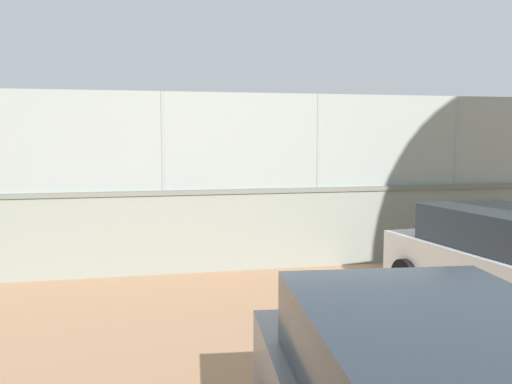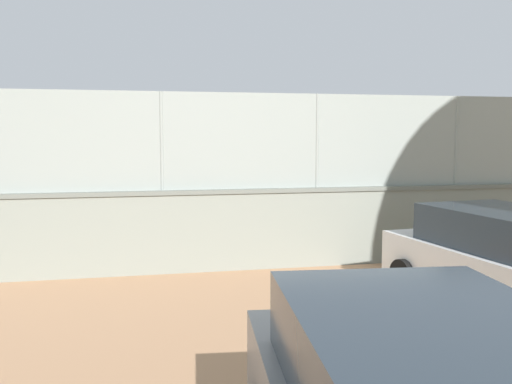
% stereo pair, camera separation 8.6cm
% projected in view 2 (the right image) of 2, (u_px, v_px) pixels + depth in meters
% --- Properties ---
extents(ground_plane, '(260.00, 260.00, 0.00)m').
position_uv_depth(ground_plane, '(198.00, 199.00, 23.05)').
color(ground_plane, tan).
extents(perimeter_wall, '(24.81, 0.88, 1.57)m').
position_uv_depth(perimeter_wall, '(316.00, 226.00, 11.14)').
color(perimeter_wall, gray).
rests_on(perimeter_wall, ground_plane).
extents(fence_panel_on_wall, '(24.37, 0.55, 1.84)m').
position_uv_depth(fence_panel_on_wall, '(317.00, 141.00, 10.97)').
color(fence_panel_on_wall, gray).
rests_on(fence_panel_on_wall, perimeter_wall).
extents(player_near_wall_returning, '(0.71, 1.20, 1.57)m').
position_uv_depth(player_near_wall_returning, '(296.00, 201.00, 14.18)').
color(player_near_wall_returning, black).
rests_on(player_near_wall_returning, ground_plane).
extents(player_crossing_court, '(0.99, 0.74, 1.56)m').
position_uv_depth(player_crossing_court, '(408.00, 200.00, 14.58)').
color(player_crossing_court, '#591919').
rests_on(player_crossing_court, ground_plane).
extents(player_baseline_waiting, '(0.84, 0.73, 1.66)m').
position_uv_depth(player_baseline_waiting, '(51.00, 187.00, 17.70)').
color(player_baseline_waiting, '#B2B2B2').
rests_on(player_baseline_waiting, ground_plane).
extents(sports_ball, '(0.15, 0.15, 0.15)m').
position_uv_depth(sports_ball, '(249.00, 246.00, 12.73)').
color(sports_ball, orange).
rests_on(sports_ball, ground_plane).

